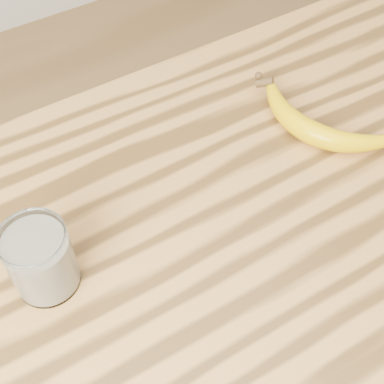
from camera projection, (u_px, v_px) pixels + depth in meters
table at (243, 265)px, 0.91m from camera, size 1.20×0.80×0.90m
smoothie_glass at (41, 260)px, 0.71m from camera, size 0.09×0.09×0.11m
banana at (311, 133)px, 0.90m from camera, size 0.24×0.35×0.04m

